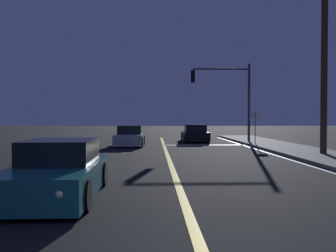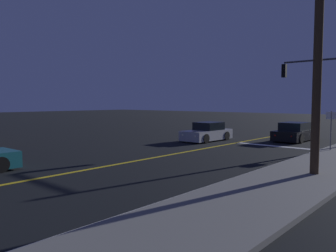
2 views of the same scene
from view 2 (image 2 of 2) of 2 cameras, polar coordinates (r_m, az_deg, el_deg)
sidewalk_right at (r=11.45m, az=18.21°, el=-9.89°), size 3.20×41.34×0.15m
lane_line_center at (r=15.69m, az=-6.85°, el=-6.17°), size 0.20×39.04×0.01m
lane_line_edge_right at (r=12.29m, az=10.16°, el=-9.11°), size 0.16×39.04×0.01m
stop_bar at (r=22.20m, az=18.04°, el=-3.30°), size 5.60×0.50×0.01m
car_mid_block_black at (r=25.77m, az=20.91°, el=-1.07°), size 1.98×4.54×1.34m
car_side_waiting_silver at (r=24.28m, az=6.69°, el=-1.14°), size 1.94×4.19×1.34m
traffic_signal_near_right at (r=23.52m, az=25.08°, el=6.53°), size 4.42×0.28×5.87m
utility_pole_right at (r=13.71m, az=24.36°, el=16.45°), size 1.54×0.31×11.30m
street_sign_corner at (r=20.49m, az=26.06°, el=0.22°), size 0.56×0.10×2.30m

